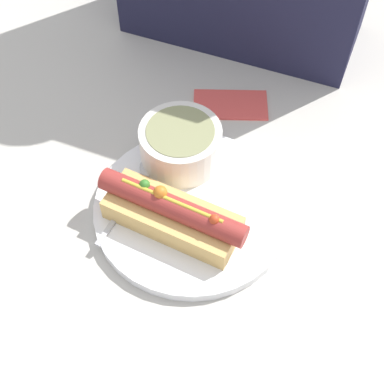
% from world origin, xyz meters
% --- Properties ---
extents(ground_plane, '(4.00, 4.00, 0.00)m').
position_xyz_m(ground_plane, '(0.00, 0.00, 0.00)').
color(ground_plane, '#BCB7AD').
extents(dinner_plate, '(0.26, 0.26, 0.01)m').
position_xyz_m(dinner_plate, '(0.00, 0.00, 0.01)').
color(dinner_plate, white).
rests_on(dinner_plate, ground_plane).
extents(hot_dog, '(0.20, 0.08, 0.06)m').
position_xyz_m(hot_dog, '(-0.01, -0.04, 0.04)').
color(hot_dog, '#DBAD60').
rests_on(hot_dog, dinner_plate).
extents(soup_bowl, '(0.11, 0.11, 0.06)m').
position_xyz_m(soup_bowl, '(-0.04, 0.07, 0.04)').
color(soup_bowl, silver).
rests_on(soup_bowl, dinner_plate).
extents(spoon, '(0.03, 0.16, 0.01)m').
position_xyz_m(spoon, '(-0.08, 0.02, 0.02)').
color(spoon, '#B7B7BC').
rests_on(spoon, dinner_plate).
extents(napkin, '(0.13, 0.10, 0.01)m').
position_xyz_m(napkin, '(-0.02, 0.20, 0.00)').
color(napkin, '#E04C47').
rests_on(napkin, ground_plane).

